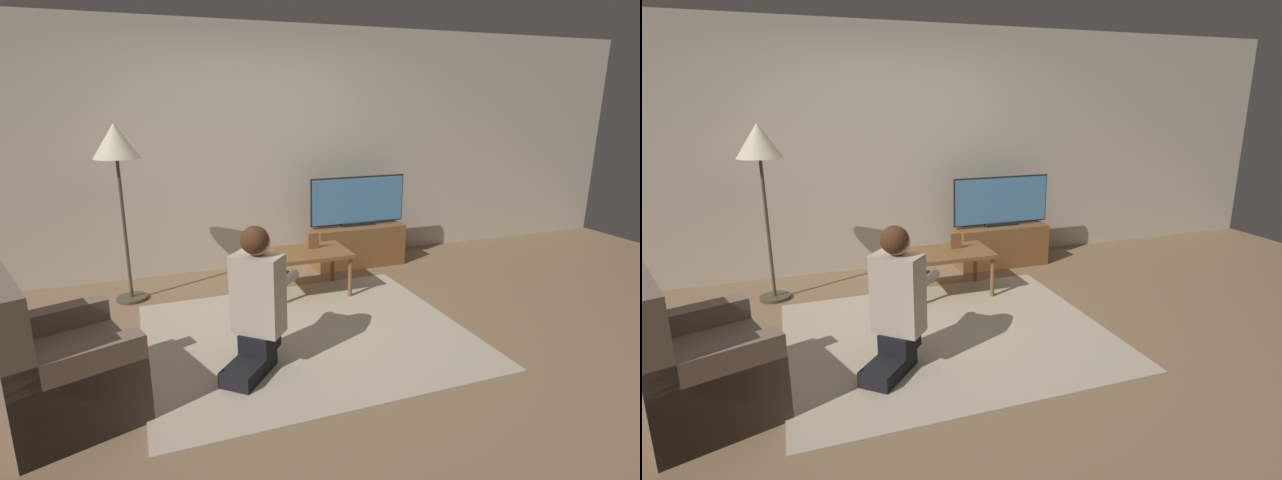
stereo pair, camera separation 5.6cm
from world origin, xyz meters
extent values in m
plane|color=#896B4C|center=(0.00, 0.00, 0.00)|extent=(10.00, 10.00, 0.00)
cube|color=beige|center=(0.00, 1.93, 1.30)|extent=(10.00, 0.06, 2.60)
cube|color=#BCAD93|center=(0.00, 0.00, 0.01)|extent=(2.50, 2.12, 0.02)
cube|color=brown|center=(1.13, 1.51, 0.23)|extent=(1.03, 0.38, 0.46)
cube|color=black|center=(1.13, 1.51, 0.48)|extent=(0.38, 0.08, 0.04)
cube|color=black|center=(1.13, 1.52, 0.75)|extent=(1.11, 0.03, 0.53)
cube|color=#4C8CC6|center=(1.13, 1.51, 0.75)|extent=(1.08, 0.04, 0.50)
cube|color=brown|center=(0.27, 0.85, 0.42)|extent=(0.83, 0.53, 0.04)
cylinder|color=brown|center=(-0.10, 0.62, 0.20)|extent=(0.04, 0.04, 0.40)
cylinder|color=brown|center=(0.65, 0.62, 0.20)|extent=(0.04, 0.04, 0.40)
cylinder|color=brown|center=(-0.10, 1.08, 0.20)|extent=(0.04, 0.04, 0.40)
cylinder|color=brown|center=(0.65, 1.08, 0.20)|extent=(0.04, 0.04, 0.40)
cylinder|color=#4C4233|center=(-1.30, 1.30, 0.01)|extent=(0.28, 0.28, 0.03)
cylinder|color=#4C4233|center=(-1.30, 1.30, 0.81)|extent=(0.03, 0.03, 1.56)
cone|color=beige|center=(-1.30, 1.30, 1.48)|extent=(0.40, 0.40, 0.30)
cube|color=#7A6656|center=(-1.66, -0.46, 0.21)|extent=(0.93, 0.99, 0.42)
cube|color=#7A6656|center=(-1.92, -0.55, 0.67)|extent=(0.41, 0.81, 0.51)
cube|color=#7A6656|center=(-1.55, -0.77, 0.28)|extent=(0.71, 0.36, 0.56)
cube|color=#7A6656|center=(-1.77, -0.14, 0.28)|extent=(0.71, 0.36, 0.56)
cube|color=black|center=(-0.57, -0.44, 0.07)|extent=(0.45, 0.47, 0.11)
cube|color=black|center=(-0.46, -0.32, 0.20)|extent=(0.32, 0.33, 0.14)
cube|color=#C1B29E|center=(-0.46, -0.32, 0.55)|extent=(0.39, 0.37, 0.56)
sphere|color=tan|center=(-0.46, -0.32, 0.92)|extent=(0.19, 0.19, 0.19)
sphere|color=#4C2D19|center=(-0.47, -0.33, 0.93)|extent=(0.19, 0.19, 0.19)
cube|color=black|center=(-0.22, -0.04, 0.57)|extent=(0.12, 0.12, 0.04)
cylinder|color=#C1B29E|center=(-0.22, -0.20, 0.57)|extent=(0.25, 0.27, 0.07)
cylinder|color=#C1B29E|center=(-0.37, -0.06, 0.57)|extent=(0.25, 0.27, 0.07)
cube|color=brown|center=(0.39, 0.91, 0.51)|extent=(0.11, 0.01, 0.15)
camera|label=1|loc=(-1.18, -3.44, 1.83)|focal=28.00mm
camera|label=2|loc=(-1.13, -3.46, 1.83)|focal=28.00mm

